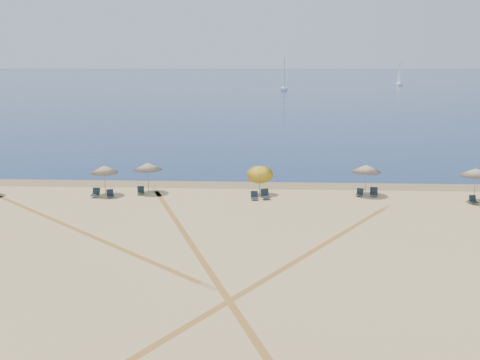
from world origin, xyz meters
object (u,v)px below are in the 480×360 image
(umbrella_3, at_px, (260,172))
(chair_5, at_px, (265,195))
(umbrella_5, at_px, (476,172))
(chair_4, at_px, (254,196))
(umbrella_1, at_px, (104,169))
(umbrella_2, at_px, (148,166))
(chair_3, at_px, (141,191))
(chair_6, at_px, (360,193))
(sailboat_0, at_px, (399,78))
(chair_8, at_px, (473,200))
(chair_1, at_px, (96,193))
(chair_2, at_px, (110,194))
(chair_7, at_px, (374,192))
(sailboat_1, at_px, (284,80))
(umbrella_4, at_px, (366,168))

(umbrella_3, xyz_separation_m, chair_5, (0.44, -1.29, -1.45))
(umbrella_5, distance_m, chair_4, 16.05)
(umbrella_1, relative_size, umbrella_2, 0.97)
(chair_3, xyz_separation_m, chair_6, (16.59, 0.22, -0.01))
(umbrella_3, relative_size, chair_5, 2.86)
(umbrella_1, bearing_deg, umbrella_3, 3.19)
(umbrella_2, distance_m, sailboat_0, 169.08)
(chair_8, bearing_deg, chair_5, 168.33)
(chair_1, height_order, chair_2, chair_1)
(umbrella_2, xyz_separation_m, chair_5, (9.04, -1.55, -1.73))
(chair_7, height_order, sailboat_1, sailboat_1)
(chair_4, bearing_deg, sailboat_0, 67.97)
(chair_5, bearing_deg, chair_6, -12.12)
(umbrella_1, height_order, chair_3, umbrella_1)
(umbrella_3, distance_m, sailboat_1, 129.46)
(umbrella_1, distance_m, chair_7, 20.40)
(umbrella_1, xyz_separation_m, umbrella_3, (11.73, 0.65, -0.21))
(chair_2, bearing_deg, umbrella_4, -19.20)
(chair_1, distance_m, sailboat_1, 131.95)
(sailboat_1, bearing_deg, chair_4, -87.64)
(chair_8, height_order, sailboat_1, sailboat_1)
(chair_2, distance_m, chair_6, 18.70)
(umbrella_2, xyz_separation_m, chair_2, (-2.53, -1.72, -1.79))
(umbrella_5, xyz_separation_m, chair_5, (-15.12, -0.01, -1.86))
(chair_5, bearing_deg, umbrella_4, -8.54)
(chair_7, xyz_separation_m, sailboat_1, (-2.78, 129.48, 2.65))
(chair_2, height_order, chair_8, chair_2)
(chair_5, relative_size, chair_6, 1.21)
(sailboat_1, bearing_deg, chair_6, -84.18)
(chair_7, bearing_deg, chair_8, -7.34)
(chair_6, xyz_separation_m, chair_8, (7.78, -1.71, -0.00))
(chair_2, xyz_separation_m, chair_3, (2.07, 1.02, 0.01))
(umbrella_2, xyz_separation_m, sailboat_0, (56.20, 159.46, 0.49))
(umbrella_4, height_order, chair_1, umbrella_4)
(chair_1, bearing_deg, sailboat_1, 86.80)
(umbrella_5, bearing_deg, chair_3, 178.03)
(chair_8, bearing_deg, umbrella_1, 168.08)
(umbrella_4, distance_m, chair_7, 1.90)
(sailboat_0, bearing_deg, umbrella_2, -110.32)
(umbrella_1, bearing_deg, chair_7, 1.41)
(umbrella_1, bearing_deg, sailboat_0, 69.70)
(umbrella_4, height_order, umbrella_5, umbrella_5)
(umbrella_1, relative_size, umbrella_4, 0.98)
(chair_4, distance_m, chair_8, 15.68)
(umbrella_5, relative_size, chair_5, 2.85)
(umbrella_2, bearing_deg, chair_4, -12.54)
(umbrella_3, distance_m, umbrella_4, 8.04)
(sailboat_0, relative_size, sailboat_1, 0.86)
(umbrella_1, bearing_deg, umbrella_2, 16.26)
(umbrella_5, relative_size, sailboat_0, 0.30)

